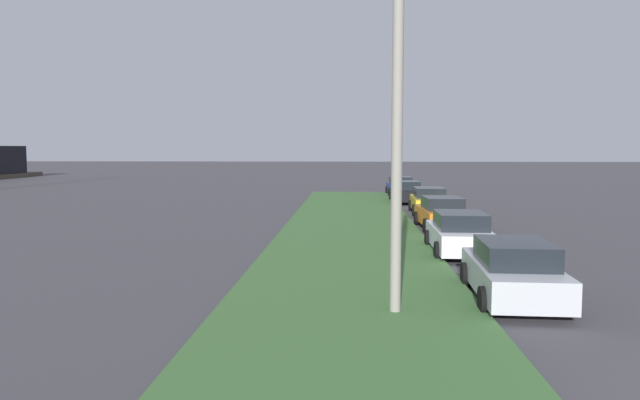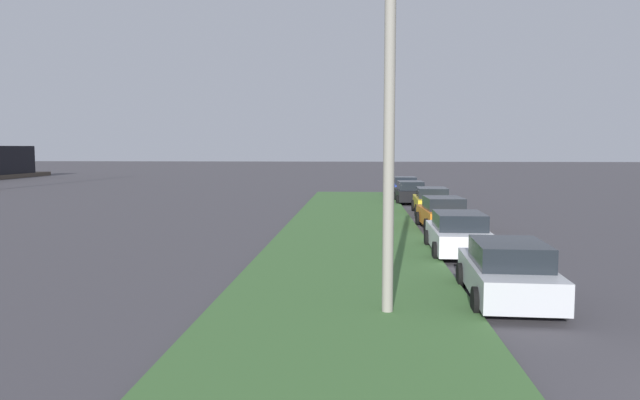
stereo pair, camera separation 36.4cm
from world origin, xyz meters
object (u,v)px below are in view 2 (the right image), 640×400
Objects in this scene: parked_car_black at (410,192)px; parked_car_blue at (405,187)px; parked_car_orange at (443,213)px; parked_car_yellow at (432,201)px; streetlight at (406,114)px; parked_car_silver at (508,272)px; parked_car_white at (458,234)px.

parked_car_black is 1.00× the size of parked_car_blue.
parked_car_orange is at bearing -179.77° from parked_car_blue.
parked_car_blue is (12.31, 0.56, 0.00)m from parked_car_yellow.
parked_car_orange is 14.88m from streetlight.
parked_car_black is at bearing 2.85° from parked_car_silver.
parked_car_orange is at bearing 179.07° from parked_car_yellow.
parked_car_silver is 6.30m from parked_car_white.
parked_car_silver is 0.58× the size of streetlight.
parked_car_black and parked_car_blue have the same top height.
parked_car_silver is 4.71m from streetlight.
parked_car_silver and parked_car_orange have the same top height.
parked_car_black is at bearing -0.48° from parked_car_orange.
parked_car_white is 1.00× the size of parked_car_yellow.
parked_car_orange is at bearing -2.46° from parked_car_white.
parked_car_yellow is 21.05m from streetlight.
parked_car_black is (6.33, 0.66, 0.00)m from parked_car_yellow.
parked_car_blue is (5.97, -0.10, 0.00)m from parked_car_black.
parked_car_black is at bearing 7.40° from parked_car_yellow.
parked_car_silver and parked_car_yellow have the same top height.
streetlight reaches higher than parked_car_white.
parked_car_orange is at bearing -11.19° from streetlight.
parked_car_yellow and parked_car_blue have the same top height.
parked_car_yellow is at bearing -2.04° from parked_car_white.
streetlight is (-32.81, 2.49, 3.67)m from parked_car_blue.
parked_car_silver is 1.00× the size of parked_car_orange.
parked_car_white is 25.05m from parked_car_blue.
parked_car_yellow is 0.58× the size of streetlight.
parked_car_yellow is at bearing -175.24° from parked_car_black.
parked_car_blue is at bearing -2.16° from parked_car_black.
parked_car_black is (19.08, 0.05, 0.00)m from parked_car_white.
parked_car_white is 1.00× the size of parked_car_black.
parked_car_blue is 0.58× the size of streetlight.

